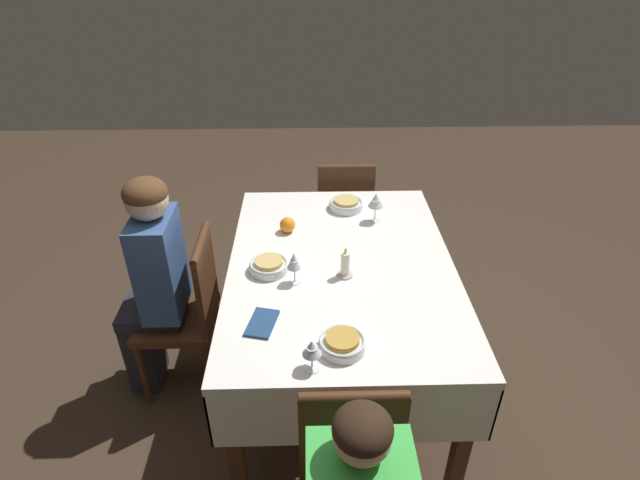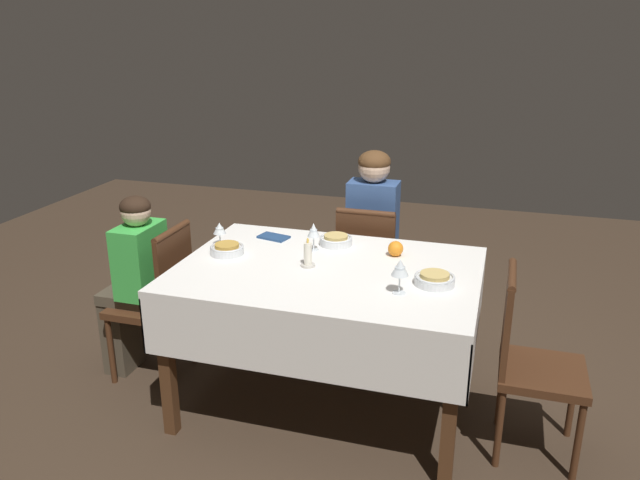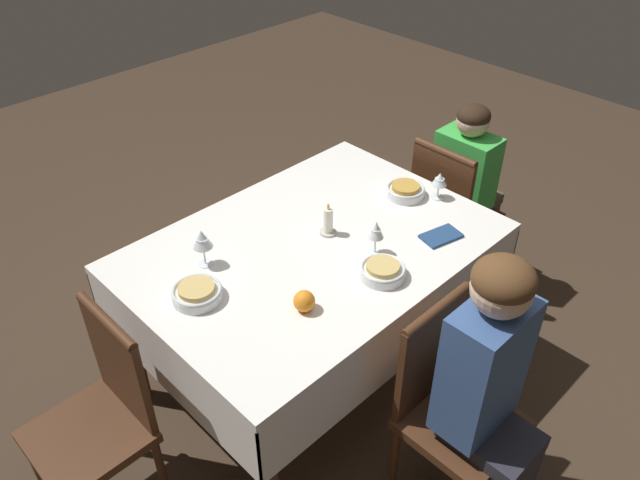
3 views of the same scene
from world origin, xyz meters
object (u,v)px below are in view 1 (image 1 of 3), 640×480
Objects in this scene: candle_centerpiece at (345,266)px; napkin_red_folded at (262,323)px; dining_table at (341,279)px; chair_south at (188,308)px; person_adult_denim at (153,278)px; orange_fruit at (287,225)px; chair_west at (344,215)px; bowl_west at (346,204)px; wine_glass_east at (312,349)px; wine_glass_west at (376,201)px; wine_glass_south at (294,262)px; bowl_east at (342,343)px; bowl_south at (269,265)px.

napkin_red_folded is at bearing -48.01° from candle_centerpiece.
chair_south is (-0.04, -0.75, -0.19)m from dining_table.
napkin_red_folded is at bearing 51.14° from person_adult_denim.
candle_centerpiece is 0.47m from orange_fruit.
chair_south and chair_west have the same top height.
bowl_west is at bearing 127.00° from orange_fruit.
wine_glass_east is 1.09m from wine_glass_west.
chair_south is 0.68m from napkin_red_folded.
wine_glass_west is (-1.03, 0.34, 0.03)m from wine_glass_east.
wine_glass_south is 1.91× the size of orange_fruit.
bowl_west is (-0.48, 0.96, 0.13)m from person_adult_denim.
wine_glass_east is (1.61, -0.23, 0.38)m from chair_west.
chair_west reaches higher than orange_fruit.
candle_centerpiece is at bearing 34.57° from orange_fruit.
person_adult_denim reaches higher than wine_glass_west.
candle_centerpiece reaches higher than bowl_east.
wine_glass_south is 0.67m from wine_glass_west.
bowl_south is (0.05, -0.33, 0.12)m from dining_table.
bowl_west is at bearing 175.19° from bowl_east.
person_adult_denim is at bearing -98.71° from candle_centerpiece.
wine_glass_west reaches higher than napkin_red_folded.
wine_glass_west is 0.47m from orange_fruit.
chair_west reaches higher than napkin_red_folded.
dining_table is at bearing 123.07° from wine_glass_south.
bowl_east is (0.59, 0.87, 0.13)m from person_adult_denim.
chair_south is 0.24m from person_adult_denim.
chair_south is at bearing -59.17° from bowl_west.
napkin_red_folded is (0.41, -0.34, 0.10)m from dining_table.
wine_glass_south is 0.87× the size of bowl_east.
dining_table is 0.36m from bowl_south.
wine_glass_west is at bearing 166.09° from bowl_east.
wine_glass_west is (0.58, 0.12, 0.40)m from chair_west.
bowl_west is 0.39m from orange_fruit.
bowl_east is at bearing 23.77° from wine_glass_south.
orange_fruit is at bearing -174.22° from wine_glass_south.
candle_centerpiece is (0.14, 0.91, 0.15)m from person_adult_denim.
candle_centerpiece reaches higher than bowl_west.
chair_south is 1.25m from chair_west.
person_adult_denim is at bearing -128.86° from napkin_red_folded.
chair_west is 1.36m from person_adult_denim.
chair_west is at bearing 171.92° from wine_glass_east.
napkin_red_folded reaches higher than dining_table.
person_adult_denim is at bearing -124.35° from bowl_east.
napkin_red_folded is (0.31, -0.35, -0.05)m from candle_centerpiece.
wine_glass_south is 0.81× the size of bowl_west.
chair_south is at bearing -70.03° from wine_glass_west.
wine_glass_west is 0.97m from napkin_red_folded.
wine_glass_east reaches higher than chair_south.
bowl_west is 1.02m from napkin_red_folded.
wine_glass_east reaches higher than bowl_east.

